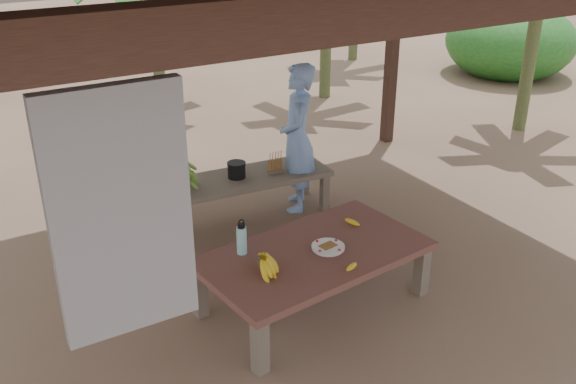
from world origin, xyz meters
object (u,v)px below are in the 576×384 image
water_flask (242,239)px  work_table (314,258)px  bench (225,185)px  ripe_banana_bunch (260,264)px  cooking_pot (237,170)px  woman (297,138)px  plate (328,247)px

water_flask → work_table: bearing=-27.4°
work_table → water_flask: 0.60m
bench → ripe_banana_bunch: bearing=-103.1°
cooking_pot → woman: 0.71m
work_table → plate: plate is taller
work_table → ripe_banana_bunch: bearing=-177.9°
work_table → woman: 1.85m
bench → water_flask: bearing=-106.1°
bench → water_flask: 1.57m
bench → plate: bearing=-83.2°
work_table → plate: bearing=-24.3°
plate → water_flask: water_flask is taller
water_flask → plate: bearing=-25.8°
woman → water_flask: bearing=-14.5°
woman → work_table: bearing=3.0°
cooking_pot → woman: bearing=-9.2°
plate → water_flask: 0.69m
cooking_pot → woman: woman is taller
work_table → cooking_pot: cooking_pot is taller
water_flask → woman: woman is taller
woman → plate: bearing=6.6°
plate → cooking_pot: cooking_pot is taller
ripe_banana_bunch → woman: bearing=51.2°
plate → bench: bearing=92.4°
water_flask → woman: size_ratio=0.19×
bench → woman: (0.79, -0.10, 0.39)m
woman → ripe_banana_bunch: bearing=-8.6°
ripe_banana_bunch → plate: bearing=3.8°
work_table → ripe_banana_bunch: (-0.53, -0.08, 0.15)m
bench → plate: plate is taller
work_table → woman: size_ratio=1.22×
bench → cooking_pot: cooking_pot is taller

